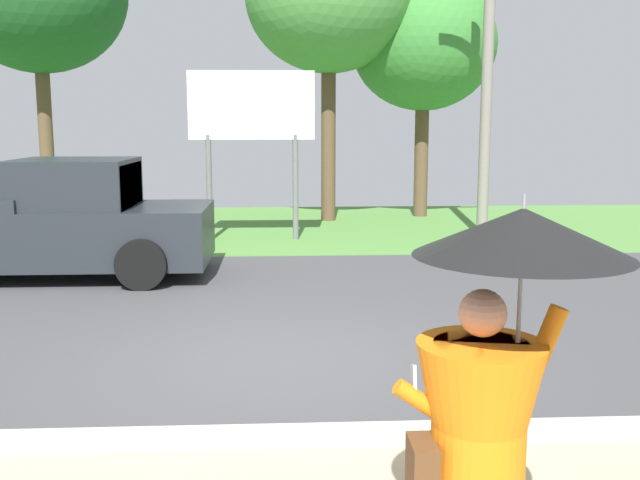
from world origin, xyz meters
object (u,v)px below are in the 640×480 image
object	(u,v)px
roadside_billboard	(252,118)
tree_right_mid	(424,45)
monk_pedestrian	(487,416)
utility_pole	(487,71)
pickup_truck	(46,223)

from	to	relation	value
roadside_billboard	tree_right_mid	distance (m)	6.00
roadside_billboard	tree_right_mid	xyz separation A→B (m)	(4.27, 3.77, 1.86)
monk_pedestrian	utility_pole	size ratio (longest dim) A/B	0.32
utility_pole	roadside_billboard	xyz separation A→B (m)	(-5.01, -0.39, -0.98)
pickup_truck	utility_pole	world-z (taller)	utility_pole
monk_pedestrian	pickup_truck	size ratio (longest dim) A/B	0.41
monk_pedestrian	tree_right_mid	bearing A→B (deg)	90.10
monk_pedestrian	utility_pole	distance (m)	13.21
monk_pedestrian	tree_right_mid	xyz separation A→B (m)	(2.71, 15.90, 3.31)
monk_pedestrian	pickup_truck	xyz separation A→B (m)	(-4.70, 8.55, -0.23)
utility_pole	tree_right_mid	size ratio (longest dim) A/B	1.09
monk_pedestrian	utility_pole	bearing A→B (deg)	84.40
roadside_billboard	utility_pole	bearing A→B (deg)	4.50
roadside_billboard	pickup_truck	bearing A→B (deg)	-131.25
monk_pedestrian	utility_pole	world-z (taller)	utility_pole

